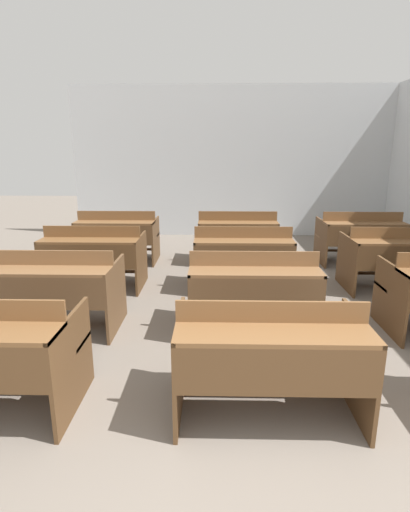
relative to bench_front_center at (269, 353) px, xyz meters
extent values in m
cube|color=silver|center=(-0.01, 6.13, 1.08)|extent=(6.66, 0.06, 3.08)
cube|color=brown|center=(-1.36, 0.03, -0.11)|extent=(0.03, 0.77, 0.70)
cube|color=brown|center=(-1.97, 0.24, -0.05)|extent=(1.25, 0.34, 0.03)
cube|color=brown|center=(-1.97, 0.24, -0.31)|extent=(1.20, 0.04, 0.04)
cube|color=brown|center=(-0.61, 0.04, -0.11)|extent=(0.03, 0.77, 0.70)
cube|color=brown|center=(0.61, 0.04, -0.11)|extent=(0.03, 0.77, 0.70)
cube|color=brown|center=(0.00, -0.18, 0.23)|extent=(1.25, 0.32, 0.03)
cube|color=brown|center=(0.00, -0.33, 0.05)|extent=(1.20, 0.02, 0.32)
cube|color=brown|center=(0.00, -0.03, 0.32)|extent=(1.25, 0.02, 0.15)
cube|color=brown|center=(0.00, 0.26, -0.05)|extent=(1.25, 0.34, 0.03)
cube|color=brown|center=(0.00, 0.26, -0.31)|extent=(1.20, 0.04, 0.04)
cube|color=brown|center=(-1.37, 1.35, -0.11)|extent=(0.03, 0.77, 0.70)
cube|color=brown|center=(-1.99, 1.12, 0.23)|extent=(1.25, 0.32, 0.03)
cube|color=brown|center=(-1.99, 0.97, 0.05)|extent=(1.20, 0.02, 0.32)
cube|color=brown|center=(-1.99, 1.27, 0.32)|extent=(1.25, 0.02, 0.15)
cube|color=brown|center=(-1.99, 1.56, -0.05)|extent=(1.25, 0.34, 0.03)
cube|color=brown|center=(-1.99, 1.56, -0.31)|extent=(1.20, 0.04, 0.04)
cube|color=brown|center=(-0.60, 1.36, -0.11)|extent=(0.03, 0.77, 0.70)
cube|color=brown|center=(0.62, 1.36, -0.11)|extent=(0.03, 0.77, 0.70)
cube|color=brown|center=(0.01, 1.14, 0.23)|extent=(1.25, 0.32, 0.03)
cube|color=brown|center=(0.01, 0.99, 0.05)|extent=(1.20, 0.02, 0.32)
cube|color=brown|center=(0.01, 1.29, 0.32)|extent=(1.25, 0.02, 0.15)
cube|color=brown|center=(0.01, 1.57, -0.05)|extent=(1.25, 0.34, 0.03)
cube|color=brown|center=(0.01, 1.57, -0.31)|extent=(1.20, 0.04, 0.04)
cube|color=brown|center=(1.38, 1.34, -0.11)|extent=(0.03, 0.77, 0.70)
cube|color=#54371E|center=(-2.58, 2.64, -0.11)|extent=(0.03, 0.77, 0.70)
cube|color=#54371E|center=(-1.35, 2.64, -0.11)|extent=(0.03, 0.77, 0.70)
cube|color=brown|center=(-1.96, 2.42, 0.23)|extent=(1.25, 0.32, 0.03)
cube|color=#54371E|center=(-1.96, 2.27, 0.05)|extent=(1.20, 0.02, 0.32)
cube|color=brown|center=(-1.96, 2.57, 0.32)|extent=(1.25, 0.02, 0.15)
cube|color=brown|center=(-1.96, 2.86, -0.05)|extent=(1.25, 0.34, 0.03)
cube|color=#54371E|center=(-1.96, 2.86, -0.31)|extent=(1.20, 0.04, 0.04)
cube|color=brown|center=(-0.62, 2.65, -0.11)|extent=(0.03, 0.77, 0.70)
cube|color=brown|center=(0.61, 2.65, -0.11)|extent=(0.03, 0.77, 0.70)
cube|color=brown|center=(-0.01, 2.42, 0.23)|extent=(1.25, 0.32, 0.03)
cube|color=brown|center=(-0.01, 2.27, 0.05)|extent=(1.20, 0.02, 0.32)
cube|color=brown|center=(-0.01, 2.57, 0.32)|extent=(1.25, 0.02, 0.15)
cube|color=brown|center=(-0.01, 2.86, -0.05)|extent=(1.25, 0.34, 0.03)
cube|color=brown|center=(-0.01, 2.86, -0.31)|extent=(1.20, 0.04, 0.04)
cube|color=brown|center=(1.37, 2.65, -0.11)|extent=(0.03, 0.77, 0.70)
cube|color=brown|center=(1.99, 2.43, 0.23)|extent=(1.25, 0.32, 0.03)
cube|color=brown|center=(1.99, 2.28, 0.05)|extent=(1.20, 0.02, 0.32)
cube|color=brown|center=(1.99, 2.58, 0.32)|extent=(1.25, 0.02, 0.15)
cube|color=brown|center=(1.99, 2.87, -0.05)|extent=(1.25, 0.34, 0.03)
cube|color=brown|center=(1.99, 2.87, -0.31)|extent=(1.20, 0.04, 0.04)
cube|color=brown|center=(-2.57, 3.95, -0.11)|extent=(0.03, 0.77, 0.70)
cube|color=brown|center=(-1.34, 3.95, -0.11)|extent=(0.03, 0.77, 0.70)
cube|color=brown|center=(-1.96, 3.73, 0.23)|extent=(1.25, 0.32, 0.03)
cube|color=brown|center=(-1.96, 3.58, 0.05)|extent=(1.20, 0.02, 0.32)
cube|color=brown|center=(-1.96, 3.88, 0.32)|extent=(1.25, 0.02, 0.15)
cube|color=brown|center=(-1.96, 4.17, -0.05)|extent=(1.25, 0.34, 0.03)
cube|color=brown|center=(-1.96, 4.17, -0.31)|extent=(1.20, 0.04, 0.04)
cube|color=brown|center=(-0.62, 3.96, -0.11)|extent=(0.03, 0.77, 0.70)
cube|color=brown|center=(0.61, 3.96, -0.11)|extent=(0.03, 0.77, 0.70)
cube|color=brown|center=(0.00, 3.74, 0.23)|extent=(1.25, 0.32, 0.03)
cube|color=brown|center=(0.00, 3.59, 0.05)|extent=(1.20, 0.02, 0.32)
cube|color=brown|center=(0.00, 3.89, 0.32)|extent=(1.25, 0.02, 0.15)
cube|color=brown|center=(0.00, 4.18, -0.05)|extent=(1.25, 0.34, 0.03)
cube|color=brown|center=(0.00, 4.18, -0.31)|extent=(1.20, 0.04, 0.04)
cube|color=brown|center=(1.36, 3.95, -0.11)|extent=(0.03, 0.77, 0.70)
cube|color=brown|center=(2.59, 3.95, -0.11)|extent=(0.03, 0.77, 0.70)
cube|color=brown|center=(1.98, 3.72, 0.23)|extent=(1.25, 0.32, 0.03)
cube|color=brown|center=(1.98, 3.57, 0.05)|extent=(1.20, 0.02, 0.32)
cube|color=brown|center=(1.98, 3.87, 0.32)|extent=(1.25, 0.02, 0.15)
cube|color=brown|center=(1.98, 4.16, -0.05)|extent=(1.25, 0.34, 0.03)
cube|color=brown|center=(1.98, 4.16, -0.31)|extent=(1.20, 0.04, 0.04)
cylinder|color=#1E6B33|center=(3.04, 4.62, -0.28)|extent=(0.27, 0.27, 0.35)
camera|label=1|loc=(-0.38, -2.45, 1.33)|focal=28.00mm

